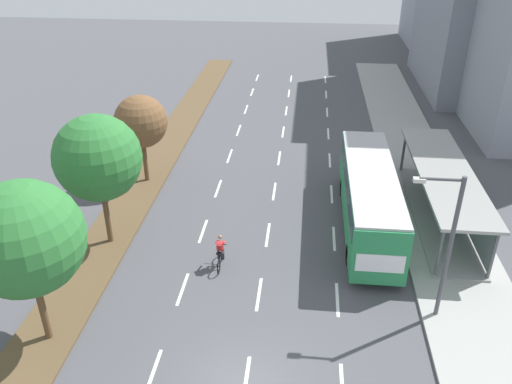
% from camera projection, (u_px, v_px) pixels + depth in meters
% --- Properties ---
extents(median_strip, '(2.60, 52.00, 0.12)m').
position_uv_depth(median_strip, '(163.00, 153.00, 36.73)').
color(median_strip, brown).
rests_on(median_strip, ground).
extents(sidewalk_right, '(4.50, 52.00, 0.15)m').
position_uv_depth(sidewalk_right, '(415.00, 163.00, 35.16)').
color(sidewalk_right, '#9E9E99').
rests_on(sidewalk_right, ground).
extents(lane_divider_left, '(0.14, 46.25, 0.01)m').
position_uv_depth(lane_divider_left, '(224.00, 171.00, 34.26)').
color(lane_divider_left, white).
rests_on(lane_divider_left, ground).
extents(lane_divider_center, '(0.14, 46.25, 0.01)m').
position_uv_depth(lane_divider_center, '(277.00, 174.00, 33.94)').
color(lane_divider_center, white).
rests_on(lane_divider_center, ground).
extents(lane_divider_right, '(0.14, 46.25, 0.01)m').
position_uv_depth(lane_divider_right, '(331.00, 176.00, 33.63)').
color(lane_divider_right, white).
rests_on(lane_divider_right, ground).
extents(bus_shelter, '(2.90, 12.04, 2.86)m').
position_uv_depth(bus_shelter, '(447.00, 189.00, 28.10)').
color(bus_shelter, gray).
rests_on(bus_shelter, sidewalk_right).
extents(bus, '(2.54, 11.29, 3.37)m').
position_uv_depth(bus, '(369.00, 194.00, 27.25)').
color(bus, '#28844C').
rests_on(bus, ground).
extents(cyclist, '(0.46, 1.82, 1.71)m').
position_uv_depth(cyclist, '(220.00, 252.00, 24.75)').
color(cyclist, black).
rests_on(cyclist, ground).
extents(median_tree_nearest, '(4.36, 4.36, 6.88)m').
position_uv_depth(median_tree_nearest, '(25.00, 239.00, 18.56)').
color(median_tree_nearest, brown).
rests_on(median_tree_nearest, median_strip).
extents(median_tree_second, '(4.22, 4.22, 6.82)m').
position_uv_depth(median_tree_second, '(98.00, 158.00, 24.61)').
color(median_tree_second, brown).
rests_on(median_tree_second, median_strip).
extents(median_tree_third, '(3.21, 3.21, 5.53)m').
position_uv_depth(median_tree_third, '(141.00, 122.00, 31.06)').
color(median_tree_third, brown).
rests_on(median_tree_third, median_strip).
extents(streetlight, '(1.91, 0.24, 6.50)m').
position_uv_depth(streetlight, '(447.00, 240.00, 20.18)').
color(streetlight, '#4C4C51').
rests_on(streetlight, sidewalk_right).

